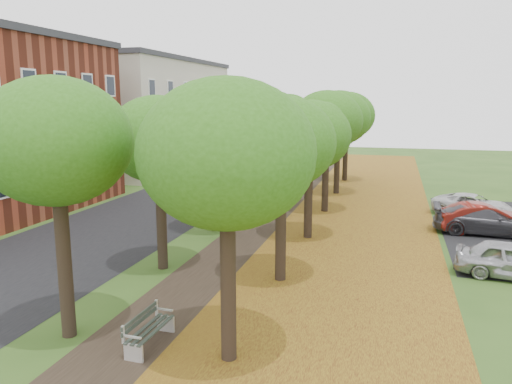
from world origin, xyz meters
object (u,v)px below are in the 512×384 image
Objects in this scene: bench at (148,329)px; car_red at (484,218)px; car_white at (473,205)px; car_grey at (485,220)px.

car_red is at bearing -33.54° from bench.
car_white reaches higher than bench.
car_red is 0.91× the size of car_grey.
bench is 18.40m from car_grey.
car_grey is at bearing 170.85° from car_red.
car_white is (0.00, 4.20, -0.10)m from car_grey.
car_red reaches higher than car_grey.
car_grey is 1.11× the size of car_white.
car_white is (10.74, 19.13, 0.14)m from bench.
car_grey is at bearing -33.94° from bench.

